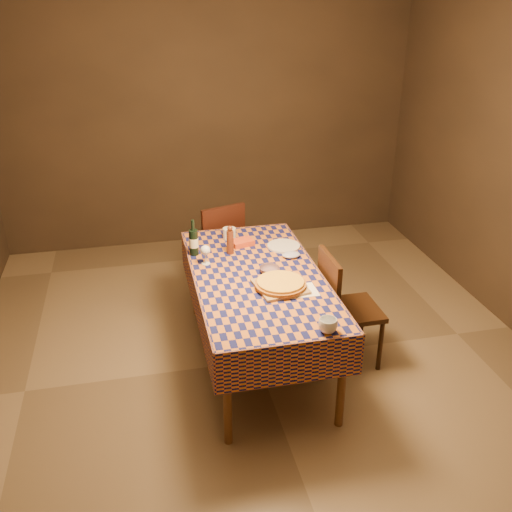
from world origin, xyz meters
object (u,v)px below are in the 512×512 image
object	(u,v)px
white_plate	(284,246)
chair_right	(342,303)
cutting_board	(280,287)
bowl	(269,270)
dining_table	(257,284)
chair_far	(219,244)
wine_bottle	(194,242)
pizza	(280,283)

from	to	relation	value
white_plate	chair_right	size ratio (longest dim) A/B	0.29
white_plate	chair_right	distance (m)	0.70
cutting_board	white_plate	distance (m)	0.70
bowl	cutting_board	bearing A→B (deg)	-85.21
dining_table	white_plate	distance (m)	0.55
bowl	chair_far	distance (m)	1.19
wine_bottle	bowl	bearing A→B (deg)	-41.06
dining_table	wine_bottle	distance (m)	0.64
cutting_board	bowl	distance (m)	0.24
chair_far	wine_bottle	bearing A→B (deg)	-113.28
pizza	bowl	size ratio (longest dim) A/B	3.00
chair_right	chair_far	bearing A→B (deg)	120.07
bowl	chair_far	world-z (taller)	chair_far
dining_table	bowl	distance (m)	0.14
dining_table	white_plate	world-z (taller)	white_plate
cutting_board	pizza	world-z (taller)	pizza
bowl	wine_bottle	xyz separation A→B (m)	(-0.51, 0.44, 0.09)
dining_table	chair_far	size ratio (longest dim) A/B	1.98
pizza	wine_bottle	size ratio (longest dim) A/B	1.52
cutting_board	wine_bottle	xyz separation A→B (m)	(-0.53, 0.68, 0.10)
wine_bottle	white_plate	world-z (taller)	wine_bottle
pizza	chair_right	size ratio (longest dim) A/B	0.48
dining_table	cutting_board	distance (m)	0.27
chair_far	chair_right	world-z (taller)	same
dining_table	chair_right	distance (m)	0.66
pizza	white_plate	xyz separation A→B (m)	(0.20, 0.67, -0.03)
dining_table	chair_far	world-z (taller)	chair_far
wine_bottle	chair_right	size ratio (longest dim) A/B	0.32
pizza	wine_bottle	xyz separation A→B (m)	(-0.53, 0.68, 0.07)
chair_far	chair_right	bearing A→B (deg)	-59.93
cutting_board	white_plate	size ratio (longest dim) A/B	1.24
white_plate	wine_bottle	bearing A→B (deg)	178.90
cutting_board	chair_right	distance (m)	0.58
chair_right	dining_table	bearing A→B (deg)	168.01
cutting_board	wine_bottle	size ratio (longest dim) A/B	1.12
pizza	bowl	bearing A→B (deg)	94.79
bowl	white_plate	size ratio (longest dim) A/B	0.56
dining_table	bowl	bearing A→B (deg)	5.33
bowl	white_plate	world-z (taller)	bowl
wine_bottle	chair_right	bearing A→B (deg)	-29.28
pizza	bowl	xyz separation A→B (m)	(-0.02, 0.24, -0.01)
cutting_board	wine_bottle	world-z (taller)	wine_bottle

